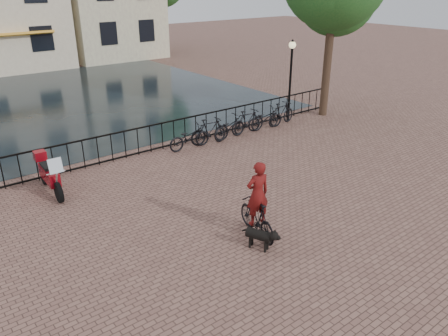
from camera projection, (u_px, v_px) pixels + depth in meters
ground at (305, 257)px, 9.96m from camera, size 100.00×100.00×0.00m
canal_water at (54, 102)px, 22.47m from camera, size 20.00×20.00×0.00m
railing at (138, 142)px, 15.54m from camera, size 20.00×0.05×1.02m
lamp_post at (291, 67)px, 18.56m from camera, size 0.30×0.30×3.45m
cyclist at (257, 204)px, 10.51m from camera, size 0.80×1.73×2.28m
dog at (259, 238)px, 10.17m from camera, size 0.61×0.92×0.59m
motorcycle at (49, 171)px, 12.70m from camera, size 0.52×1.96×1.39m
parked_bike_0 at (189, 137)px, 16.14m from camera, size 1.73×0.63×0.90m
parked_bike_1 at (210, 131)px, 16.66m from camera, size 1.71×0.65×1.00m
parked_bike_2 at (230, 127)px, 17.21m from camera, size 1.79×0.87×0.90m
parked_bike_3 at (248, 122)px, 17.73m from camera, size 1.67×0.49×1.00m
parked_bike_4 at (265, 119)px, 18.28m from camera, size 1.77×0.77×0.90m
parked_bike_5 at (281, 114)px, 18.80m from camera, size 1.71×0.68×1.00m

